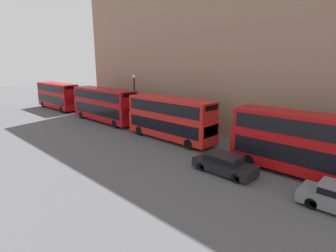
{
  "coord_description": "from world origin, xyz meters",
  "views": [
    {
      "loc": [
        -17.18,
        0.24,
        7.71
      ],
      "look_at": [
        0.48,
        17.36,
        1.76
      ],
      "focal_mm": 28.0,
      "sensor_mm": 36.0,
      "label": 1
    }
  ],
  "objects": [
    {
      "name": "bus_leading",
      "position": [
        1.6,
        5.1,
        2.42
      ],
      "size": [
        2.59,
        10.64,
        4.39
      ],
      "color": "#B20C0F",
      "rests_on": "ground"
    },
    {
      "name": "bus_second_in_queue",
      "position": [
        1.6,
        18.17,
        2.36
      ],
      "size": [
        2.59,
        10.13,
        4.28
      ],
      "color": "red",
      "rests_on": "ground"
    },
    {
      "name": "bus_third_in_queue",
      "position": [
        1.6,
        30.34,
        2.43
      ],
      "size": [
        2.59,
        11.38,
        4.41
      ],
      "color": "#A80F14",
      "rests_on": "ground"
    },
    {
      "name": "bus_trailing",
      "position": [
        1.6,
        44.56,
        2.4
      ],
      "size": [
        2.59,
        10.69,
        4.34
      ],
      "color": "#B20C0F",
      "rests_on": "ground"
    },
    {
      "name": "car_hatchback",
      "position": [
        -1.8,
        9.57,
        0.73
      ],
      "size": [
        1.9,
        4.44,
        1.37
      ],
      "color": "black",
      "rests_on": "ground"
    },
    {
      "name": "street_lamp",
      "position": [
        3.34,
        25.98,
        3.89
      ],
      "size": [
        0.44,
        0.44,
        6.27
      ],
      "color": "black",
      "rests_on": "ground"
    },
    {
      "name": "pedestrian",
      "position": [
        3.95,
        32.28,
        0.71
      ],
      "size": [
        0.36,
        0.36,
        1.56
      ],
      "color": "#334C6B",
      "rests_on": "ground"
    }
  ]
}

